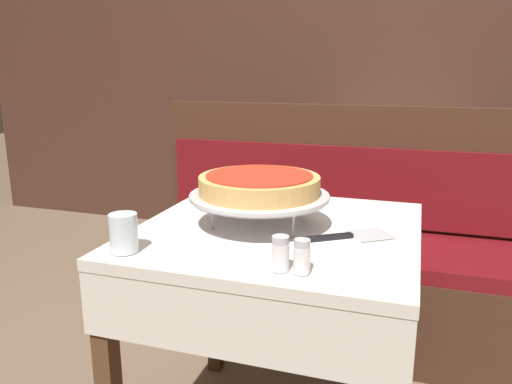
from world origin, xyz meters
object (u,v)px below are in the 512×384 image
Objects in this scene: dining_table_rear at (386,166)px; pepper_shaker at (302,257)px; booth_bench at (327,268)px; deep_dish_pizza at (259,184)px; pizza_server at (348,236)px; water_glass_near at (124,233)px; salt_shaker at (280,254)px; dining_table_front at (278,265)px; condiment_caddy at (406,144)px; pizza_pan_stand at (259,197)px.

pepper_shaker is at bearing -91.87° from dining_table_rear.
dining_table_rear is at bearing 76.38° from booth_bench.
pepper_shaker is (0.13, -1.11, 0.48)m from booth_bench.
pizza_server is (0.25, -0.02, -0.12)m from deep_dish_pizza.
booth_bench is 1.25m from water_glass_near.
booth_bench is 1.21m from salt_shaker.
deep_dish_pizza reaches higher than dining_table_rear.
salt_shaker is at bearing -73.62° from dining_table_front.
water_glass_near is (-0.30, -0.31, 0.16)m from dining_table_front.
condiment_caddy is (0.30, 1.48, 0.15)m from dining_table_front.
pizza_pan_stand is at bearing 176.00° from pizza_server.
pizza_server is 1.52m from condiment_caddy.
dining_table_rear is 4.42× the size of condiment_caddy.
booth_bench reaches higher than dining_table_rear.
booth_bench is at bearing 74.14° from water_glass_near.
water_glass_near is 1.24× the size of pepper_shaker.
pizza_server is 3.10× the size of pepper_shaker.
dining_table_rear is (0.20, 1.58, 0.01)m from dining_table_front.
pizza_pan_stand reaches higher than salt_shaker.
pizza_server is at bearing -89.87° from dining_table_rear.
dining_table_front is at bearing 19.29° from pizza_pan_stand.
condiment_caddy reaches higher than deep_dish_pizza.
dining_table_front is 0.46m from water_glass_near.
booth_bench is 7.11× the size of pizza_server.
deep_dish_pizza is at bearing 116.13° from salt_shaker.
booth_bench is 17.87× the size of water_glass_near.
booth_bench is at bearing 96.48° from pepper_shaker.
pizza_pan_stand is (-0.06, -0.82, 0.53)m from booth_bench.
water_glass_near is at bearing -131.19° from deep_dish_pizza.
water_glass_near reaches higher than salt_shaker.
pizza_pan_stand is (-0.05, -0.02, 0.20)m from dining_table_front.
dining_table_rear is at bearing 86.65° from salt_shaker.
deep_dish_pizza reaches higher than dining_table_front.
dining_table_front is at bearing 19.29° from deep_dish_pizza.
condiment_caddy reaches higher than salt_shaker.
booth_bench is at bearing 85.66° from pizza_pan_stand.
deep_dish_pizza is 0.35m from pepper_shaker.
salt_shaker is at bearing 0.70° from water_glass_near.
pizza_pan_stand is at bearing -103.17° from condiment_caddy.
pepper_shaker is at bearing 0.62° from water_glass_near.
pizza_server is (0.20, -0.04, 0.12)m from dining_table_front.
condiment_caddy is (0.16, 1.78, 0.00)m from pepper_shaker.
pizza_pan_stand is at bearing -160.71° from dining_table_front.
pizza_pan_stand reaches higher than dining_table_front.
booth_bench is (0.01, 0.80, -0.33)m from dining_table_front.
pizza_server is at bearing -4.00° from deep_dish_pizza.
pizza_pan_stand is 0.04m from deep_dish_pizza.
dining_table_front is at bearing 170.07° from pizza_server.
condiment_caddy is at bearing 86.32° from pizza_server.
condiment_caddy is (0.10, -0.10, 0.14)m from dining_table_rear.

